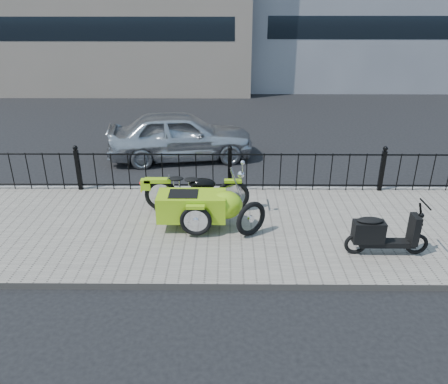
{
  "coord_description": "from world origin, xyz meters",
  "views": [
    {
      "loc": [
        -0.06,
        -8.08,
        4.24
      ],
      "look_at": [
        -0.12,
        -0.1,
        0.68
      ],
      "focal_mm": 35.0,
      "sensor_mm": 36.0,
      "label": 1
    }
  ],
  "objects_px": {
    "spare_tire": "(251,219)",
    "sedan_car": "(181,135)",
    "motorcycle_sidecar": "(201,202)",
    "scooter": "(382,234)"
  },
  "relations": [
    {
      "from": "scooter",
      "to": "spare_tire",
      "type": "bearing_deg",
      "value": 163.8
    },
    {
      "from": "sedan_car",
      "to": "spare_tire",
      "type": "bearing_deg",
      "value": -167.65
    },
    {
      "from": "motorcycle_sidecar",
      "to": "spare_tire",
      "type": "xyz_separation_m",
      "value": [
        0.95,
        -0.42,
        -0.13
      ]
    },
    {
      "from": "scooter",
      "to": "sedan_car",
      "type": "distance_m",
      "value": 6.62
    },
    {
      "from": "motorcycle_sidecar",
      "to": "sedan_car",
      "type": "height_order",
      "value": "sedan_car"
    },
    {
      "from": "sedan_car",
      "to": "motorcycle_sidecar",
      "type": "bearing_deg",
      "value": -177.54
    },
    {
      "from": "scooter",
      "to": "sedan_car",
      "type": "bearing_deg",
      "value": 127.11
    },
    {
      "from": "scooter",
      "to": "spare_tire",
      "type": "xyz_separation_m",
      "value": [
        -2.23,
        0.65,
        -0.04
      ]
    },
    {
      "from": "scooter",
      "to": "sedan_car",
      "type": "relative_size",
      "value": 0.36
    },
    {
      "from": "spare_tire",
      "to": "sedan_car",
      "type": "relative_size",
      "value": 0.17
    }
  ]
}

